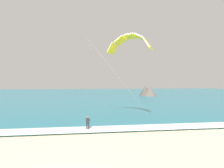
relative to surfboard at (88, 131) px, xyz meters
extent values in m
cube|color=teal|center=(-1.66, 58.88, 0.07)|extent=(200.00, 120.00, 0.20)
cube|color=white|center=(-1.66, -0.12, 0.19)|extent=(200.00, 2.82, 0.04)
ellipsoid|color=#239EC6|center=(0.00, 0.00, 0.00)|extent=(0.75, 1.46, 0.05)
cube|color=black|center=(0.00, 0.24, 0.04)|extent=(0.17, 0.10, 0.04)
cube|color=black|center=(0.00, -0.24, 0.04)|extent=(0.17, 0.10, 0.04)
cylinder|color=#232328|center=(-0.10, 0.02, 0.39)|extent=(0.14, 0.14, 0.84)
cylinder|color=#232328|center=(0.10, -0.02, 0.39)|extent=(0.14, 0.14, 0.84)
cube|color=#232328|center=(0.00, 0.00, 1.11)|extent=(0.38, 0.27, 0.60)
sphere|color=#9E704C|center=(0.00, 0.00, 1.55)|extent=(0.22, 0.22, 0.22)
cylinder|color=#232328|center=(-0.14, 0.20, 1.16)|extent=(0.20, 0.51, 0.22)
cylinder|color=#232328|center=(0.21, 0.11, 1.16)|extent=(0.20, 0.51, 0.22)
cylinder|color=black|center=(0.09, 0.37, 1.16)|extent=(0.54, 0.16, 0.04)
cube|color=#3F3F42|center=(0.03, 0.12, 0.89)|extent=(0.14, 0.11, 0.10)
cube|color=yellow|center=(8.06, 3.29, 10.48)|extent=(1.54, 1.85, 1.65)
cube|color=white|center=(7.65, 2.91, 10.70)|extent=(0.83, 0.89, 1.38)
cube|color=yellow|center=(7.39, 4.47, 11.60)|extent=(1.92, 2.08, 1.24)
cube|color=white|center=(6.98, 4.09, 11.82)|extent=(1.13, 1.19, 0.89)
cube|color=yellow|center=(6.32, 5.80, 12.00)|extent=(2.09, 2.10, 0.55)
cube|color=white|center=(5.91, 5.42, 12.22)|extent=(1.22, 1.30, 0.20)
cube|color=yellow|center=(5.09, 6.98, 11.60)|extent=(2.05, 1.92, 1.24)
cube|color=white|center=(4.68, 6.60, 11.82)|extent=(1.11, 1.21, 0.89)
cube|color=yellow|center=(3.98, 7.74, 10.48)|extent=(1.84, 1.51, 1.65)
cube|color=white|center=(3.57, 7.37, 10.70)|extent=(0.83, 0.87, 1.38)
cylinder|color=#B2B2B7|center=(3.99, 1.83, 5.83)|extent=(8.17, 2.95, 9.32)
cylinder|color=#B2B2B7|center=(1.95, 4.06, 5.83)|extent=(4.09, 7.40, 9.32)
cone|color=#56514C|center=(22.65, 50.07, 1.90)|extent=(4.50, 4.50, 3.85)
cone|color=#665B51|center=(24.05, 48.72, 1.88)|extent=(5.58, 5.58, 3.81)
camera|label=1|loc=(-0.58, -22.57, 5.53)|focal=32.34mm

